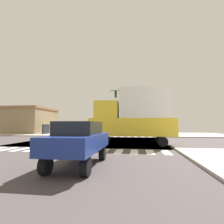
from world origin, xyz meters
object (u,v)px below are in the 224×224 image
(box_truck_trailing_2, at_px, (134,115))
(street_lamp, at_px, (154,109))
(pickup_crossing_1, at_px, (101,127))
(bank_building, at_px, (22,121))
(sedan_nearside_1, at_px, (115,127))
(traffic_signal_mast, at_px, (141,100))
(sedan_queued_3, at_px, (79,140))

(box_truck_trailing_2, bearing_deg, street_lamp, -9.20)
(pickup_crossing_1, height_order, box_truck_trailing_2, box_truck_trailing_2)
(box_truck_trailing_2, bearing_deg, bank_building, 52.76)
(bank_building, relative_size, box_truck_trailing_2, 1.79)
(bank_building, xyz_separation_m, sedan_nearside_1, (16.40, 18.37, -1.42))
(sedan_nearside_1, bearing_deg, street_lamp, 131.22)
(box_truck_trailing_2, bearing_deg, traffic_signal_mast, -4.48)
(traffic_signal_mast, distance_m, box_truck_trailing_2, 10.69)
(traffic_signal_mast, distance_m, street_lamp, 14.07)
(sedan_queued_3, relative_size, box_truck_trailing_2, 0.60)
(traffic_signal_mast, height_order, bank_building, traffic_signal_mast)
(traffic_signal_mast, relative_size, street_lamp, 0.87)
(bank_building, bearing_deg, sedan_nearside_1, 48.24)
(street_lamp, height_order, box_truck_trailing_2, street_lamp)
(pickup_crossing_1, height_order, sedan_queued_3, pickup_crossing_1)
(street_lamp, bearing_deg, sedan_queued_3, -100.76)
(pickup_crossing_1, distance_m, box_truck_trailing_2, 17.52)
(pickup_crossing_1, relative_size, sedan_queued_3, 1.19)
(sedan_nearside_1, xyz_separation_m, pickup_crossing_1, (0.00, -19.23, 0.17))
(street_lamp, height_order, sedan_queued_3, street_lamp)
(traffic_signal_mast, height_order, street_lamp, street_lamp)
(traffic_signal_mast, relative_size, bank_building, 0.58)
(pickup_crossing_1, relative_size, box_truck_trailing_2, 0.71)
(pickup_crossing_1, bearing_deg, sedan_nearside_1, -90.00)
(traffic_signal_mast, xyz_separation_m, sedan_queued_3, (-3.03, -18.45, -4.20))
(pickup_crossing_1, bearing_deg, traffic_signal_mast, 139.34)
(sedan_nearside_1, height_order, pickup_crossing_1, pickup_crossing_1)
(traffic_signal_mast, bearing_deg, sedan_queued_3, -99.32)
(traffic_signal_mast, xyz_separation_m, street_lamp, (3.09, 13.73, -0.24))
(street_lamp, distance_m, sedan_queued_3, 32.99)
(sedan_queued_3, distance_m, box_truck_trailing_2, 8.57)
(traffic_signal_mast, xyz_separation_m, bank_building, (-23.43, 6.90, -2.78))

